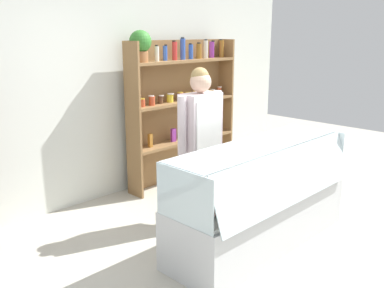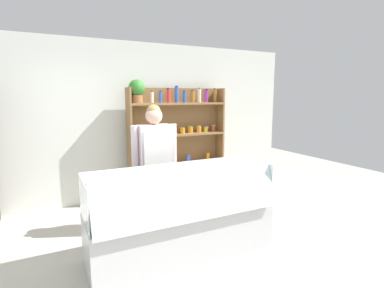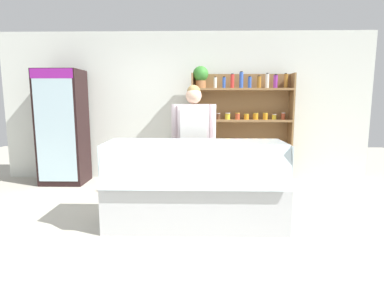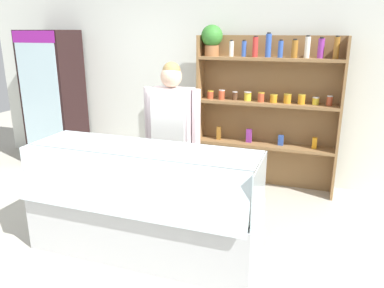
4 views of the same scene
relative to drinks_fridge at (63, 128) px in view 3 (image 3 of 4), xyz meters
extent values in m
plane|color=#B7B2A3|center=(2.15, -1.83, -1.00)|extent=(12.00, 12.00, 0.00)
cube|color=silver|center=(2.15, 0.41, 0.35)|extent=(6.80, 0.10, 2.70)
cube|color=black|center=(0.00, 0.01, 0.00)|extent=(0.75, 0.58, 2.00)
cube|color=silver|center=(0.00, -0.29, 0.00)|extent=(0.67, 0.01, 1.80)
cube|color=#8C1E8C|center=(0.00, -0.29, 0.91)|extent=(0.71, 0.01, 0.16)
cylinder|color=#9E6623|center=(-0.23, -0.22, -0.65)|extent=(0.07, 0.07, 0.20)
cylinder|color=silver|center=(-0.08, -0.22, -0.65)|extent=(0.07, 0.07, 0.20)
cylinder|color=#2D8C38|center=(0.08, -0.22, -0.64)|extent=(0.07, 0.07, 0.22)
cylinder|color=#3356B2|center=(0.23, -0.22, -0.65)|extent=(0.06, 0.06, 0.20)
cylinder|color=orange|center=(-0.23, -0.22, -0.12)|extent=(0.05, 0.05, 0.18)
cylinder|color=purple|center=(-0.08, -0.22, -0.12)|extent=(0.07, 0.07, 0.19)
cylinder|color=silver|center=(0.08, -0.22, -0.12)|extent=(0.07, 0.07, 0.19)
cylinder|color=silver|center=(0.23, -0.22, -0.13)|extent=(0.07, 0.07, 0.18)
cylinder|color=#3356B2|center=(-0.23, -0.22, 0.42)|extent=(0.06, 0.06, 0.20)
cylinder|color=silver|center=(-0.08, -0.22, 0.41)|extent=(0.05, 0.05, 0.18)
cylinder|color=#3356B2|center=(0.08, -0.22, 0.42)|extent=(0.05, 0.05, 0.20)
cylinder|color=#2D8C38|center=(0.23, -0.22, 0.39)|extent=(0.05, 0.05, 0.15)
cube|color=olive|center=(3.15, 0.22, -0.03)|extent=(1.76, 0.02, 1.93)
cube|color=olive|center=(2.29, 0.08, -0.03)|extent=(0.03, 0.28, 1.93)
cube|color=olive|center=(4.02, 0.08, -0.03)|extent=(0.03, 0.28, 1.93)
cube|color=olive|center=(3.15, 0.08, -0.42)|extent=(1.70, 0.28, 0.04)
cube|color=olive|center=(3.15, 0.08, 0.12)|extent=(1.70, 0.28, 0.04)
cube|color=olive|center=(3.15, 0.08, 0.66)|extent=(1.70, 0.28, 0.04)
cylinder|color=#996038|center=(2.43, 0.08, 0.75)|extent=(0.18, 0.18, 0.13)
sphere|color=#357F2D|center=(2.43, 0.08, 0.93)|extent=(0.27, 0.27, 0.27)
cylinder|color=silver|center=(2.68, 0.07, 0.77)|extent=(0.06, 0.06, 0.18)
cylinder|color=black|center=(2.68, 0.08, 0.87)|extent=(0.04, 0.04, 0.02)
cylinder|color=#3356B2|center=(2.84, 0.09, 0.78)|extent=(0.06, 0.06, 0.19)
cylinder|color=black|center=(2.84, 0.08, 0.88)|extent=(0.04, 0.04, 0.02)
cylinder|color=red|center=(2.98, 0.06, 0.80)|extent=(0.07, 0.07, 0.23)
cylinder|color=black|center=(2.98, 0.08, 0.92)|extent=(0.04, 0.04, 0.02)
cylinder|color=#3356B2|center=(3.13, 0.07, 0.82)|extent=(0.07, 0.07, 0.27)
cylinder|color=black|center=(3.13, 0.08, 0.96)|extent=(0.04, 0.04, 0.02)
cylinder|color=#3356B2|center=(3.28, 0.07, 0.78)|extent=(0.06, 0.06, 0.19)
cylinder|color=black|center=(3.28, 0.08, 0.88)|extent=(0.04, 0.04, 0.02)
cylinder|color=#9E6623|center=(3.44, 0.07, 0.78)|extent=(0.07, 0.07, 0.20)
cylinder|color=black|center=(3.44, 0.08, 0.89)|extent=(0.05, 0.05, 0.02)
cylinder|color=silver|center=(3.58, 0.08, 0.80)|extent=(0.06, 0.06, 0.24)
cylinder|color=black|center=(3.58, 0.08, 0.93)|extent=(0.04, 0.04, 0.02)
cylinder|color=purple|center=(3.73, 0.10, 0.79)|extent=(0.07, 0.07, 0.22)
cylinder|color=black|center=(3.73, 0.08, 0.91)|extent=(0.05, 0.05, 0.02)
cylinder|color=#9E6623|center=(3.89, 0.06, 0.80)|extent=(0.06, 0.06, 0.24)
cylinder|color=black|center=(3.89, 0.08, 0.93)|extent=(0.04, 0.04, 0.02)
cylinder|color=#BF4C2D|center=(2.42, 0.07, 0.19)|extent=(0.08, 0.08, 0.09)
cylinder|color=gold|center=(2.42, 0.08, 0.24)|extent=(0.08, 0.08, 0.01)
cylinder|color=#BF4C2D|center=(2.58, 0.06, 0.20)|extent=(0.08, 0.08, 0.11)
cylinder|color=silver|center=(2.58, 0.08, 0.26)|extent=(0.08, 0.08, 0.01)
cylinder|color=brown|center=(2.75, 0.09, 0.19)|extent=(0.06, 0.06, 0.10)
cylinder|color=silver|center=(2.75, 0.08, 0.25)|extent=(0.07, 0.07, 0.01)
cylinder|color=yellow|center=(2.91, 0.09, 0.19)|extent=(0.09, 0.09, 0.10)
cylinder|color=silver|center=(2.91, 0.08, 0.25)|extent=(0.09, 0.09, 0.01)
cylinder|color=#BF4C2D|center=(3.08, 0.06, 0.19)|extent=(0.08, 0.08, 0.11)
cylinder|color=gold|center=(3.08, 0.08, 0.25)|extent=(0.08, 0.08, 0.01)
cylinder|color=orange|center=(3.24, 0.06, 0.19)|extent=(0.09, 0.09, 0.09)
cylinder|color=gold|center=(3.24, 0.08, 0.24)|extent=(0.09, 0.09, 0.01)
cylinder|color=orange|center=(3.40, 0.08, 0.19)|extent=(0.09, 0.09, 0.10)
cylinder|color=gold|center=(3.40, 0.08, 0.25)|extent=(0.09, 0.09, 0.01)
cylinder|color=orange|center=(3.56, 0.07, 0.19)|extent=(0.08, 0.08, 0.11)
cylinder|color=gold|center=(3.56, 0.08, 0.25)|extent=(0.09, 0.09, 0.01)
cylinder|color=yellow|center=(3.73, 0.09, 0.18)|extent=(0.08, 0.08, 0.08)
cylinder|color=silver|center=(3.73, 0.08, 0.23)|extent=(0.08, 0.08, 0.01)
cylinder|color=#BF4C2D|center=(3.88, 0.09, 0.20)|extent=(0.07, 0.07, 0.11)
cylinder|color=silver|center=(3.88, 0.08, 0.26)|extent=(0.07, 0.07, 0.01)
cube|color=#9E6623|center=(2.55, 0.08, -0.31)|extent=(0.06, 0.04, 0.17)
cube|color=purple|center=(2.95, 0.08, -0.31)|extent=(0.07, 0.04, 0.18)
cube|color=#3356B2|center=(3.36, 0.08, -0.33)|extent=(0.07, 0.05, 0.13)
cube|color=orange|center=(3.76, 0.08, -0.33)|extent=(0.06, 0.04, 0.14)
cube|color=silver|center=(2.36, -1.79, -0.72)|extent=(2.09, 0.67, 0.55)
cube|color=white|center=(2.36, -1.79, -0.43)|extent=(2.03, 0.61, 0.03)
cube|color=silver|center=(2.36, -2.11, -0.22)|extent=(2.05, 0.16, 0.47)
cube|color=silver|center=(2.36, -1.74, 0.00)|extent=(2.05, 0.51, 0.01)
cube|color=silver|center=(1.33, -1.79, -0.22)|extent=(0.01, 0.63, 0.45)
cube|color=silver|center=(3.40, -1.79, -0.22)|extent=(0.01, 0.63, 0.45)
cube|color=tan|center=(1.49, -1.71, -0.39)|extent=(0.16, 0.11, 0.05)
cube|color=white|center=(1.49, -1.91, -0.39)|extent=(0.05, 0.03, 0.02)
cube|color=beige|center=(1.71, -1.71, -0.39)|extent=(0.16, 0.11, 0.05)
cube|color=white|center=(1.71, -1.91, -0.39)|extent=(0.05, 0.03, 0.02)
cube|color=beige|center=(1.93, -1.71, -0.39)|extent=(0.16, 0.13, 0.05)
cube|color=white|center=(1.93, -1.91, -0.39)|extent=(0.05, 0.03, 0.02)
cube|color=beige|center=(2.14, -1.71, -0.39)|extent=(0.16, 0.13, 0.04)
cube|color=white|center=(2.14, -1.91, -0.39)|extent=(0.05, 0.03, 0.02)
cube|color=tan|center=(2.36, -1.71, -0.39)|extent=(0.16, 0.12, 0.05)
cube|color=white|center=(2.36, -1.91, -0.39)|extent=(0.05, 0.03, 0.02)
cube|color=tan|center=(2.58, -1.71, -0.39)|extent=(0.17, 0.14, 0.05)
cube|color=white|center=(2.58, -1.91, -0.39)|extent=(0.05, 0.03, 0.02)
cube|color=beige|center=(2.80, -1.71, -0.39)|extent=(0.16, 0.14, 0.04)
cube|color=white|center=(2.80, -1.91, -0.39)|extent=(0.05, 0.03, 0.02)
cube|color=tan|center=(3.02, -1.71, -0.39)|extent=(0.16, 0.12, 0.04)
cube|color=white|center=(3.02, -1.91, -0.39)|extent=(0.05, 0.03, 0.02)
cube|color=beige|center=(3.24, -1.71, -0.39)|extent=(0.16, 0.14, 0.05)
cube|color=white|center=(3.24, -1.91, -0.39)|extent=(0.05, 0.03, 0.02)
cylinder|color=#A35B4C|center=(1.50, -1.89, -0.34)|extent=(0.21, 0.18, 0.15)
cylinder|color=tan|center=(1.72, -1.89, -0.35)|extent=(0.17, 0.14, 0.13)
cylinder|color=#C1706B|center=(1.94, -1.89, -0.35)|extent=(0.17, 0.15, 0.13)
cylinder|color=white|center=(2.88, -1.87, -0.32)|extent=(0.07, 0.07, 0.19)
cylinder|color=white|center=(2.98, -1.87, -0.30)|extent=(0.07, 0.07, 0.22)
cylinder|color=#4C4233|center=(2.23, -1.01, -0.61)|extent=(0.13, 0.13, 0.78)
cylinder|color=#4C4233|center=(2.43, -1.01, -0.61)|extent=(0.13, 0.13, 0.78)
cube|color=silver|center=(2.33, -1.01, 0.10)|extent=(0.44, 0.24, 0.64)
cube|color=white|center=(2.33, -1.14, -0.24)|extent=(0.37, 0.01, 1.20)
cylinder|color=silver|center=(2.06, -1.01, 0.14)|extent=(0.09, 0.09, 0.58)
cylinder|color=silver|center=(2.60, -1.01, 0.14)|extent=(0.09, 0.09, 0.58)
sphere|color=#D8AD8E|center=(2.33, -1.01, 0.54)|extent=(0.22, 0.22, 0.22)
sphere|color=#997A47|center=(2.33, -1.00, 0.60)|extent=(0.19, 0.19, 0.19)
camera|label=1|loc=(-0.86, -4.04, 1.04)|focal=40.00mm
camera|label=2|loc=(1.03, -4.72, 0.80)|focal=28.00mm
camera|label=3|loc=(2.40, -5.21, 0.49)|focal=28.00mm
camera|label=4|loc=(3.80, -4.56, 0.99)|focal=35.00mm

